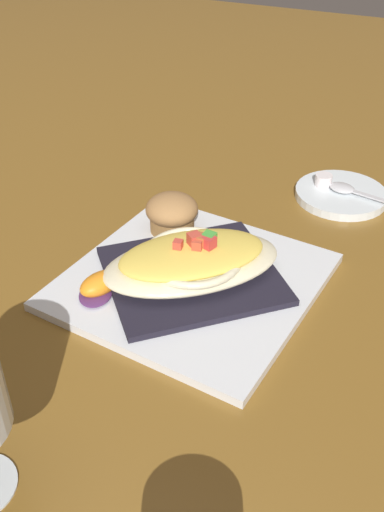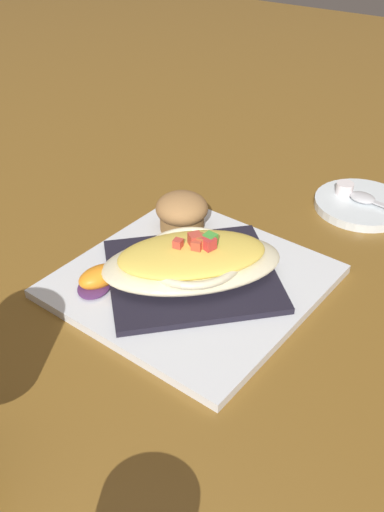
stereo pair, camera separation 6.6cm
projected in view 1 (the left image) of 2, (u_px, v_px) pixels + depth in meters
name	position (u px, v px, depth m)	size (l,w,h in m)	color
ground_plane	(192.00, 285.00, 0.68)	(2.60, 2.60, 0.00)	brown
square_plate	(192.00, 281.00, 0.68)	(0.26, 0.26, 0.01)	white
folded_napkin	(192.00, 275.00, 0.68)	(0.19, 0.16, 0.01)	black
gratin_dish	(192.00, 260.00, 0.66)	(0.22, 0.22, 0.05)	beige
muffin	(172.00, 213.00, 0.74)	(0.07, 0.07, 0.05)	#A1713C
orange_garnish	(99.00, 286.00, 0.65)	(0.05, 0.07, 0.02)	#512A5C
creamer_saucer	(341.00, 194.00, 0.84)	(0.13, 0.13, 0.01)	white
spoon	(345.00, 189.00, 0.83)	(0.09, 0.04, 0.01)	silver
creamer_cup_0	(323.00, 180.00, 0.85)	(0.02, 0.02, 0.02)	white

